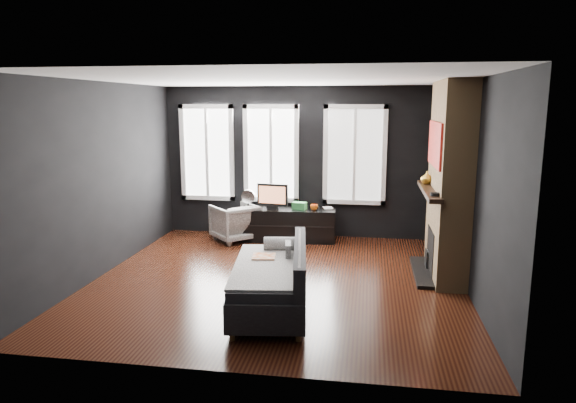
% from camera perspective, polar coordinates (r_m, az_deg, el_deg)
% --- Properties ---
extents(floor, '(5.00, 5.00, 0.00)m').
position_cam_1_polar(floor, '(7.15, -1.18, -8.72)').
color(floor, black).
rests_on(floor, ground).
extents(ceiling, '(5.00, 5.00, 0.00)m').
position_cam_1_polar(ceiling, '(6.75, -1.27, 13.43)').
color(ceiling, white).
rests_on(ceiling, ground).
extents(wall_back, '(5.00, 0.02, 2.70)m').
position_cam_1_polar(wall_back, '(9.27, 1.51, 4.37)').
color(wall_back, black).
rests_on(wall_back, ground).
extents(wall_left, '(0.02, 5.00, 2.70)m').
position_cam_1_polar(wall_left, '(7.67, -19.97, 2.36)').
color(wall_left, black).
rests_on(wall_left, ground).
extents(wall_right, '(0.02, 5.00, 2.70)m').
position_cam_1_polar(wall_right, '(6.84, 19.86, 1.41)').
color(wall_right, black).
rests_on(wall_right, ground).
extents(windows, '(4.00, 0.16, 1.76)m').
position_cam_1_polar(windows, '(9.24, -1.31, 10.75)').
color(windows, white).
rests_on(windows, wall_back).
extents(fireplace, '(0.70, 1.62, 2.70)m').
position_cam_1_polar(fireplace, '(7.39, 17.49, 2.22)').
color(fireplace, '#93724C').
rests_on(fireplace, floor).
extents(sofa, '(1.15, 1.94, 0.79)m').
position_cam_1_polar(sofa, '(6.07, -2.02, -8.38)').
color(sofa, black).
rests_on(sofa, floor).
extents(stripe_pillow, '(0.11, 0.29, 0.29)m').
position_cam_1_polar(stripe_pillow, '(6.35, 0.01, -5.86)').
color(stripe_pillow, gray).
rests_on(stripe_pillow, sofa).
extents(armchair, '(0.95, 0.95, 0.71)m').
position_cam_1_polar(armchair, '(9.12, -5.94, -2.13)').
color(armchair, silver).
rests_on(armchair, floor).
extents(media_console, '(1.69, 0.62, 0.57)m').
position_cam_1_polar(media_console, '(9.09, 0.00, -2.57)').
color(media_console, black).
rests_on(media_console, floor).
extents(monitor, '(0.58, 0.20, 0.50)m').
position_cam_1_polar(monitor, '(8.98, -1.73, 0.76)').
color(monitor, black).
rests_on(monitor, media_console).
extents(desk_fan, '(0.24, 0.24, 0.34)m').
position_cam_1_polar(desk_fan, '(9.06, -4.45, 0.31)').
color(desk_fan, '#A6A6A6').
rests_on(desk_fan, media_console).
extents(mug, '(0.15, 0.13, 0.13)m').
position_cam_1_polar(mug, '(8.91, 2.92, -0.57)').
color(mug, '#D15511').
rests_on(mug, media_console).
extents(book, '(0.16, 0.05, 0.22)m').
position_cam_1_polar(book, '(9.05, 3.97, -0.11)').
color(book, tan).
rests_on(book, media_console).
extents(storage_box, '(0.26, 0.20, 0.13)m').
position_cam_1_polar(storage_box, '(8.97, 1.28, -0.48)').
color(storage_box, '#2B7539').
rests_on(storage_box, media_console).
extents(mantel_vase, '(0.24, 0.24, 0.18)m').
position_cam_1_polar(mantel_vase, '(7.81, 15.19, 2.56)').
color(mantel_vase, '#CA893C').
rests_on(mantel_vase, fireplace).
extents(mantel_clock, '(0.15, 0.15, 0.04)m').
position_cam_1_polar(mantel_clock, '(6.84, 16.03, 0.78)').
color(mantel_clock, black).
rests_on(mantel_clock, fireplace).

